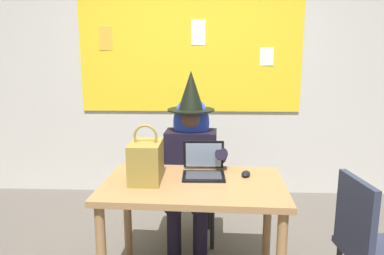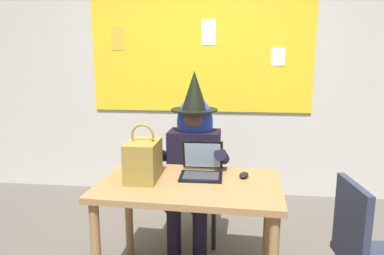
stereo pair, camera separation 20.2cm
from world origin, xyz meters
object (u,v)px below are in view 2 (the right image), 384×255
object	(u,v)px
laptop	(202,168)
person_costumed	(193,153)
computer_mouse	(244,175)
chair_at_desk	(194,182)
desk_main	(189,197)
chair_extra_corner	(368,250)
handbag	(143,160)

from	to	relation	value
laptop	person_costumed	bearing A→B (deg)	102.73
person_costumed	computer_mouse	bearing A→B (deg)	42.53
chair_at_desk	laptop	size ratio (longest dim) A/B	2.94
desk_main	person_costumed	bearing A→B (deg)	94.23
chair_extra_corner	computer_mouse	bearing A→B (deg)	142.91
chair_at_desk	laptop	bearing A→B (deg)	7.65
desk_main	chair_extra_corner	size ratio (longest dim) A/B	1.37
chair_at_desk	person_costumed	size ratio (longest dim) A/B	0.61
laptop	computer_mouse	size ratio (longest dim) A/B	2.88
person_costumed	computer_mouse	distance (m)	0.62
handbag	chair_extra_corner	distance (m)	1.44
chair_at_desk	chair_extra_corner	xyz separation A→B (m)	(1.09, -1.00, 0.00)
person_costumed	handbag	xyz separation A→B (m)	(-0.27, -0.58, 0.10)
handbag	chair_extra_corner	world-z (taller)	handbag
desk_main	laptop	bearing A→B (deg)	67.13
chair_at_desk	person_costumed	distance (m)	0.31
desk_main	handbag	size ratio (longest dim) A/B	3.20
desk_main	laptop	xyz separation A→B (m)	(0.07, 0.15, 0.16)
chair_at_desk	chair_extra_corner	size ratio (longest dim) A/B	1.00
chair_extra_corner	chair_at_desk	bearing A→B (deg)	130.90
computer_mouse	chair_extra_corner	distance (m)	0.84
desk_main	chair_at_desk	world-z (taller)	chair_at_desk
handbag	desk_main	bearing A→B (deg)	-4.14
chair_extra_corner	desk_main	bearing A→B (deg)	158.88
person_costumed	laptop	bearing A→B (deg)	15.91
desk_main	chair_extra_corner	distance (m)	1.09
desk_main	laptop	distance (m)	0.23
person_costumed	handbag	size ratio (longest dim) A/B	3.81
person_costumed	computer_mouse	size ratio (longest dim) A/B	13.86
laptop	handbag	bearing A→B (deg)	-161.61
computer_mouse	chair_extra_corner	bearing A→B (deg)	-17.31
person_costumed	handbag	world-z (taller)	person_costumed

